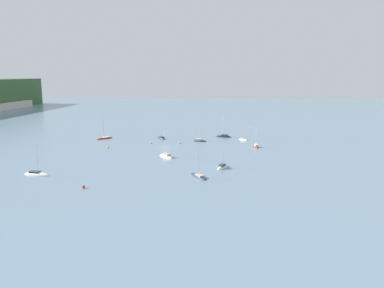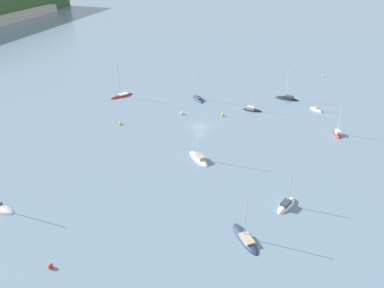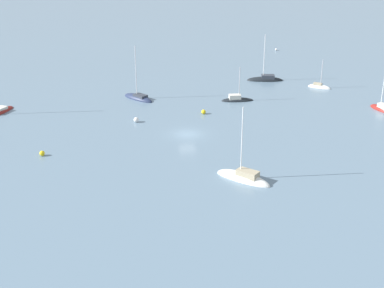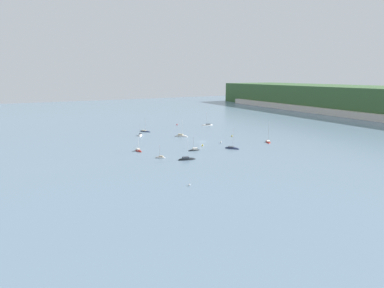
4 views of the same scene
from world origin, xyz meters
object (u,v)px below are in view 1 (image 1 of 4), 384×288
object	(u,v)px
sailboat_1	(200,141)
sailboat_6	(223,137)
sailboat_0	(223,168)
mooring_buoy_4	(249,128)
sailboat_2	(256,147)
sailboat_3	(161,138)
sailboat_9	(105,138)
mooring_buoy_2	(151,143)
mooring_buoy_3	(108,147)
sailboat_8	(166,157)
sailboat_5	(243,140)
sailboat_7	(199,177)
sailboat_4	(37,175)
mooring_buoy_0	(84,187)
mooring_buoy_1	(180,143)

from	to	relation	value
sailboat_1	sailboat_6	size ratio (longest dim) A/B	0.67
sailboat_0	mooring_buoy_4	world-z (taller)	sailboat_0
sailboat_2	sailboat_3	xyz separation A→B (m)	(15.96, 40.40, -0.05)
sailboat_0	sailboat_9	world-z (taller)	sailboat_9
mooring_buoy_2	mooring_buoy_3	size ratio (longest dim) A/B	1.13
sailboat_8	mooring_buoy_4	xyz separation A→B (m)	(70.68, -31.83, 0.17)
sailboat_6	sailboat_8	xyz separation A→B (m)	(-43.87, 18.98, 0.01)
sailboat_0	sailboat_9	size ratio (longest dim) A/B	0.64
sailboat_5	sailboat_7	bearing A→B (deg)	-59.81
sailboat_8	sailboat_9	xyz separation A→B (m)	(34.05, 33.15, -0.03)
sailboat_0	sailboat_7	size ratio (longest dim) A/B	0.82
sailboat_0	mooring_buoy_3	bearing A→B (deg)	85.35
sailboat_3	sailboat_4	xyz separation A→B (m)	(-63.28, 24.22, -0.00)
sailboat_0	sailboat_3	bearing A→B (deg)	55.44
sailboat_7	sailboat_0	bearing A→B (deg)	-64.55
sailboat_3	sailboat_9	world-z (taller)	sailboat_9
sailboat_7	mooring_buoy_0	distance (m)	30.79
sailboat_4	sailboat_5	world-z (taller)	sailboat_4
sailboat_2	sailboat_8	xyz separation A→B (m)	(-21.04, 32.03, -0.01)
sailboat_2	mooring_buoy_2	distance (m)	42.57
sailboat_5	mooring_buoy_1	world-z (taller)	sailboat_5
sailboat_3	mooring_buoy_1	world-z (taller)	sailboat_3
sailboat_8	mooring_buoy_4	size ratio (longest dim) A/B	18.18
sailboat_0	mooring_buoy_0	size ratio (longest dim) A/B	9.47
sailboat_8	mooring_buoy_0	xyz separation A→B (m)	(-36.97, 14.68, 0.27)
sailboat_2	sailboat_5	size ratio (longest dim) A/B	1.25
sailboat_5	sailboat_9	distance (m)	60.74
sailboat_7	sailboat_9	distance (m)	74.16
sailboat_3	mooring_buoy_2	bearing A→B (deg)	136.25
sailboat_4	mooring_buoy_4	world-z (taller)	sailboat_4
sailboat_9	mooring_buoy_4	world-z (taller)	sailboat_9
sailboat_8	sailboat_9	distance (m)	47.52
mooring_buoy_0	mooring_buoy_3	world-z (taller)	mooring_buoy_0
sailboat_1	mooring_buoy_1	size ratio (longest dim) A/B	8.88
mooring_buoy_3	sailboat_9	bearing A→B (deg)	21.75
sailboat_1	mooring_buoy_1	xyz separation A→B (m)	(-5.89, 7.79, 0.24)
sailboat_6	mooring_buoy_4	world-z (taller)	sailboat_6
sailboat_0	sailboat_1	bearing A→B (deg)	39.46
mooring_buoy_2	mooring_buoy_3	bearing A→B (deg)	126.64
sailboat_7	mooring_buoy_3	bearing A→B (deg)	12.28
sailboat_7	sailboat_3	bearing A→B (deg)	-13.78
sailboat_6	sailboat_8	bearing A→B (deg)	81.17
sailboat_0	mooring_buoy_2	bearing A→B (deg)	64.96
sailboat_9	mooring_buoy_3	xyz separation A→B (m)	(-20.51, -8.18, 0.27)
mooring_buoy_0	mooring_buoy_1	bearing A→B (deg)	-14.26
mooring_buoy_3	mooring_buoy_1	bearing A→B (deg)	-64.72
sailboat_1	mooring_buoy_3	bearing A→B (deg)	-143.99
sailboat_3	sailboat_9	bearing A→B (deg)	62.20
mooring_buoy_0	sailboat_1	bearing A→B (deg)	-19.06
sailboat_7	mooring_buoy_1	distance (m)	51.21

